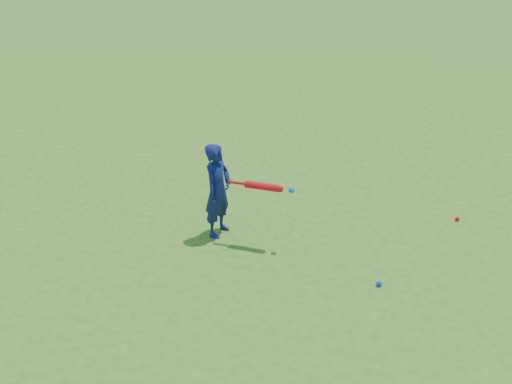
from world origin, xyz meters
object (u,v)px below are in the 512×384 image
at_px(child, 218,190).
at_px(ground_ball_blue, 379,283).
at_px(bat_swing, 265,187).
at_px(ground_ball_red, 457,219).

relative_size(child, ground_ball_blue, 19.28).
distance_m(ground_ball_blue, bat_swing, 1.74).
distance_m(child, bat_swing, 0.66).
height_order(child, ground_ball_blue, child).
relative_size(ground_ball_red, ground_ball_blue, 0.95).
xyz_separation_m(child, ground_ball_blue, (2.09, -0.62, -0.59)).
height_order(ground_ball_red, ground_ball_blue, ground_ball_blue).
xyz_separation_m(child, bat_swing, (0.63, -0.07, 0.17)).
relative_size(child, bat_swing, 1.52).
bearing_deg(child, bat_swing, -83.71).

